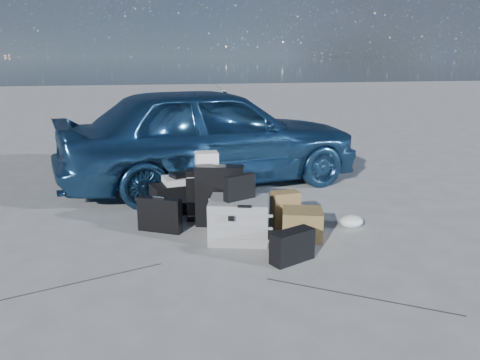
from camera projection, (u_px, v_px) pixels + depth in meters
name	position (u px, v px, depth m)	size (l,w,h in m)	color
ground	(225.00, 249.00, 4.78)	(60.00, 60.00, 0.00)	#ACACA7
car	(211.00, 135.00, 7.01)	(1.81, 4.49, 1.53)	#2C5C8D
pelican_case	(239.00, 219.00, 4.98)	(0.62, 0.50, 0.45)	gray
laptop_bag	(240.00, 187.00, 4.89)	(0.35, 0.09, 0.26)	black
briefcase	(160.00, 215.00, 5.21)	(0.50, 0.11, 0.39)	black
suitcase_left	(220.00, 196.00, 5.37)	(0.55, 0.20, 0.71)	black
suitcase_right	(208.00, 194.00, 5.60)	(0.51, 0.19, 0.62)	black
white_carton	(207.00, 161.00, 5.48)	(0.26, 0.21, 0.21)	white
duffel_bag	(182.00, 197.00, 5.89)	(0.75, 0.32, 0.37)	black
flat_box_white	(182.00, 180.00, 5.85)	(0.45, 0.34, 0.08)	white
flat_box_black	(181.00, 175.00, 5.82)	(0.26, 0.18, 0.05)	black
kraft_bag	(285.00, 209.00, 5.38)	(0.31, 0.19, 0.41)	olive
cardboard_box	(302.00, 224.00, 5.03)	(0.42, 0.37, 0.32)	olive
plastic_bag	(351.00, 221.00, 5.37)	(0.27, 0.23, 0.15)	white
messenger_bag	(292.00, 246.00, 4.45)	(0.44, 0.17, 0.31)	black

